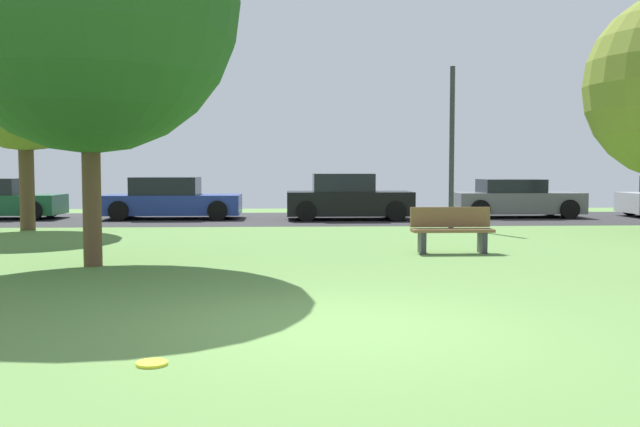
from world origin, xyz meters
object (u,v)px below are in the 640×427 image
(park_bench, at_px, (452,229))
(oak_tree_left, at_px, (24,71))
(frisbee_disc, at_px, (152,363))
(parked_car_black, at_px, (348,199))
(oak_tree_center, at_px, (88,1))
(parked_car_grey, at_px, (515,200))
(street_lamp_post, at_px, (452,148))
(parked_car_blue, at_px, (171,200))

(park_bench, bearing_deg, oak_tree_left, -28.80)
(frisbee_disc, distance_m, parked_car_black, 17.26)
(oak_tree_center, distance_m, parked_car_grey, 16.48)
(oak_tree_center, height_order, street_lamp_post, oak_tree_center)
(parked_car_grey, bearing_deg, street_lamp_post, -127.51)
(parked_car_grey, xyz_separation_m, park_bench, (-4.54, -9.97, -0.15))
(park_bench, bearing_deg, parked_car_black, -82.09)
(parked_car_blue, bearing_deg, oak_tree_left, -127.85)
(parked_car_grey, distance_m, street_lamp_post, 5.51)
(oak_tree_center, xyz_separation_m, parked_car_blue, (-0.54, 11.33, -3.83))
(parked_car_blue, height_order, parked_car_grey, parked_car_blue)
(oak_tree_center, relative_size, parked_car_black, 1.73)
(oak_tree_left, distance_m, park_bench, 12.35)
(parked_car_black, bearing_deg, oak_tree_center, -116.18)
(oak_tree_center, height_order, parked_car_black, oak_tree_center)
(street_lamp_post, bearing_deg, park_bench, -103.07)
(parked_car_blue, distance_m, park_bench, 12.08)
(parked_car_black, bearing_deg, parked_car_grey, 7.45)
(parked_car_black, height_order, parked_car_grey, parked_car_black)
(parked_car_blue, distance_m, street_lamp_post, 9.48)
(street_lamp_post, bearing_deg, parked_car_blue, 154.87)
(oak_tree_left, xyz_separation_m, parked_car_blue, (3.19, 4.10, -3.64))
(parked_car_black, relative_size, parked_car_grey, 0.95)
(parked_car_blue, bearing_deg, parked_car_black, -5.48)
(parked_car_black, distance_m, park_bench, 9.30)
(parked_car_blue, bearing_deg, frisbee_disc, -81.17)
(oak_tree_center, height_order, parked_car_grey, oak_tree_center)
(oak_tree_left, bearing_deg, street_lamp_post, 0.67)
(parked_car_blue, relative_size, street_lamp_post, 0.99)
(parked_car_blue, xyz_separation_m, park_bench, (7.11, -9.76, -0.17))
(parked_car_black, height_order, park_bench, parked_car_black)
(parked_car_grey, height_order, park_bench, parked_car_grey)
(parked_car_grey, bearing_deg, oak_tree_center, -133.96)
(oak_tree_left, relative_size, parked_car_black, 1.58)
(parked_car_grey, relative_size, street_lamp_post, 0.95)
(oak_tree_center, height_order, park_bench, oak_tree_center)
(park_bench, bearing_deg, oak_tree_center, 13.38)
(oak_tree_left, height_order, street_lamp_post, oak_tree_left)
(frisbee_disc, height_order, park_bench, park_bench)
(frisbee_disc, distance_m, park_bench, 8.92)
(park_bench, bearing_deg, parked_car_grey, -114.51)
(street_lamp_post, bearing_deg, parked_car_black, 127.61)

